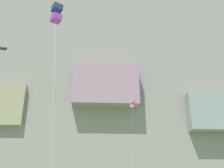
% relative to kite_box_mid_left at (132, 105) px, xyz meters
% --- Properties ---
extents(cliff_face, '(180.00, 29.07, 65.64)m').
position_rel_kite_box_mid_left_xyz_m(cliff_face, '(-3.91, 27.10, 14.65)').
color(cliff_face, gray).
rests_on(cliff_face, ground).
extents(kite_box_mid_left, '(1.94, 6.34, 18.87)m').
position_rel_kite_box_mid_left_xyz_m(kite_box_mid_left, '(0.00, 0.00, 0.00)').
color(kite_box_mid_left, pink).
rests_on(kite_box_mid_left, ground).
extents(kite_box_low_left, '(2.79, 6.26, 23.56)m').
position_rel_kite_box_mid_left_xyz_m(kite_box_low_left, '(-10.46, -17.07, 4.34)').
color(kite_box_low_left, navy).
rests_on(kite_box_low_left, ground).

